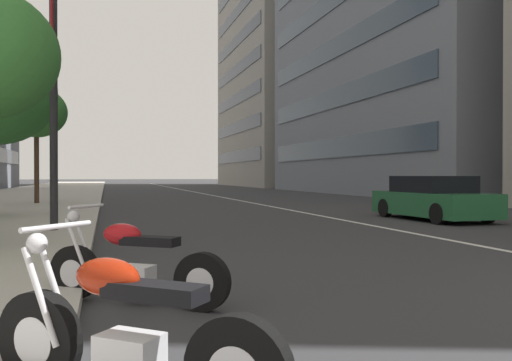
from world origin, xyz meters
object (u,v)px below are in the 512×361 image
Objects in this scene: motorcycle_nearest_camera at (127,338)px; car_far_down_avenue at (433,199)px; motorcycle_mid_row at (134,267)px; street_lamp_with_banners at (67,26)px; street_tree_near_plaza_corner at (36,112)px.

car_far_down_avenue is (11.65, -9.91, 0.24)m from motorcycle_nearest_camera.
motorcycle_nearest_camera is 2.65m from motorcycle_mid_row.
street_lamp_with_banners reaches higher than street_tree_near_plaza_corner.
car_far_down_avenue is (9.01, -9.74, 0.25)m from motorcycle_mid_row.
street_tree_near_plaza_corner is (20.51, 3.36, 3.89)m from motorcycle_mid_row.
motorcycle_mid_row is at bearing -171.00° from street_lamp_with_banners.
motorcycle_nearest_camera reaches higher than motorcycle_mid_row.
street_tree_near_plaza_corner reaches higher than motorcycle_mid_row.
motorcycle_nearest_camera is at bearing 137.98° from car_far_down_avenue.
street_tree_near_plaza_corner is at bearing -42.45° from motorcycle_nearest_camera.
car_far_down_avenue reaches higher than motorcycle_mid_row.
street_tree_near_plaza_corner reaches higher than motorcycle_nearest_camera.
motorcycle_nearest_camera is at bearing 121.50° from motorcycle_mid_row.
car_far_down_avenue is 17.81m from street_tree_near_plaza_corner.
motorcycle_nearest_camera is 0.22× the size of street_lamp_with_banners.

